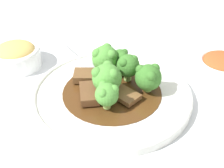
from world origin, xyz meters
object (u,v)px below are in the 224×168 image
at_px(broccoli_floret_0, 105,58).
at_px(broccoli_floret_3, 106,77).
at_px(side_bowl_kimchi, 222,66).
at_px(broccoli_floret_4, 107,94).
at_px(main_plate, 112,94).
at_px(beef_strip_2, 89,93).
at_px(broccoli_floret_2, 148,77).
at_px(serving_spoon, 87,65).
at_px(side_bowl_appetizer, 16,55).
at_px(broccoli_floret_1, 126,64).
at_px(beef_strip_1, 91,75).
at_px(broccoli_floret_5, 120,58).
at_px(beef_strip_0, 124,94).

distance_m(broccoli_floret_0, broccoli_floret_3, 0.07).
distance_m(broccoli_floret_0, side_bowl_kimchi, 0.25).
bearing_deg(broccoli_floret_4, main_plate, 121.33).
bearing_deg(beef_strip_2, broccoli_floret_2, 51.96).
distance_m(serving_spoon, side_bowl_kimchi, 0.29).
relative_size(broccoli_floret_3, side_bowl_appetizer, 0.58).
bearing_deg(side_bowl_kimchi, side_bowl_appetizer, -143.87).
relative_size(broccoli_floret_0, broccoli_floret_3, 0.98).
bearing_deg(serving_spoon, broccoli_floret_3, -23.25).
bearing_deg(broccoli_floret_1, beef_strip_1, -142.11).
distance_m(beef_strip_1, serving_spoon, 0.04).
distance_m(broccoli_floret_2, serving_spoon, 0.15).
height_order(broccoli_floret_5, side_bowl_kimchi, broccoli_floret_5).
xyz_separation_m(main_plate, broccoli_floret_5, (-0.04, 0.07, 0.04)).
distance_m(main_plate, broccoli_floret_2, 0.08).
height_order(beef_strip_1, beef_strip_2, same).
xyz_separation_m(beef_strip_2, broccoli_floret_2, (0.07, 0.09, 0.02)).
distance_m(broccoli_floret_1, broccoli_floret_5, 0.04).
height_order(broccoli_floret_1, broccoli_floret_4, broccoli_floret_1).
xyz_separation_m(beef_strip_1, broccoli_floret_1, (0.06, 0.04, 0.03)).
distance_m(main_plate, serving_spoon, 0.10).
bearing_deg(broccoli_floret_3, beef_strip_2, -120.82).
bearing_deg(beef_strip_2, broccoli_floret_5, 98.94).
bearing_deg(side_bowl_appetizer, beef_strip_0, 11.47).
height_order(broccoli_floret_3, side_bowl_kimchi, broccoli_floret_3).
bearing_deg(beef_strip_2, main_plate, 66.14).
xyz_separation_m(beef_strip_0, broccoli_floret_3, (-0.03, -0.02, 0.03)).
bearing_deg(main_plate, broccoli_floret_0, 143.98).
distance_m(broccoli_floret_0, broccoli_floret_1, 0.05).
bearing_deg(broccoli_floret_2, beef_strip_2, -128.04).
bearing_deg(beef_strip_0, beef_strip_2, -135.93).
bearing_deg(beef_strip_2, beef_strip_1, 130.58).
xyz_separation_m(broccoli_floret_0, broccoli_floret_1, (0.05, 0.01, -0.00)).
bearing_deg(broccoli_floret_3, main_plate, 82.87).
height_order(beef_strip_0, broccoli_floret_5, broccoli_floret_5).
distance_m(beef_strip_1, broccoli_floret_2, 0.12).
bearing_deg(serving_spoon, beef_strip_1, -31.71).
relative_size(beef_strip_0, broccoli_floret_2, 1.16).
relative_size(broccoli_floret_1, broccoli_floret_5, 1.20).
xyz_separation_m(broccoli_floret_4, side_bowl_appetizer, (-0.27, -0.01, -0.02)).
bearing_deg(serving_spoon, beef_strip_0, -10.45).
xyz_separation_m(main_plate, beef_strip_2, (-0.02, -0.04, 0.02)).
height_order(beef_strip_0, broccoli_floret_4, broccoli_floret_4).
bearing_deg(side_bowl_appetizer, broccoli_floret_5, 29.98).
height_order(broccoli_floret_0, broccoli_floret_4, broccoli_floret_0).
relative_size(broccoli_floret_1, broccoli_floret_3, 0.89).
bearing_deg(broccoli_floret_1, broccoli_floret_3, -87.31).
xyz_separation_m(broccoli_floret_2, side_bowl_appetizer, (-0.29, -0.10, -0.02)).
bearing_deg(broccoli_floret_4, broccoli_floret_1, 108.91).
bearing_deg(broccoli_floret_2, side_bowl_kimchi, 66.28).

